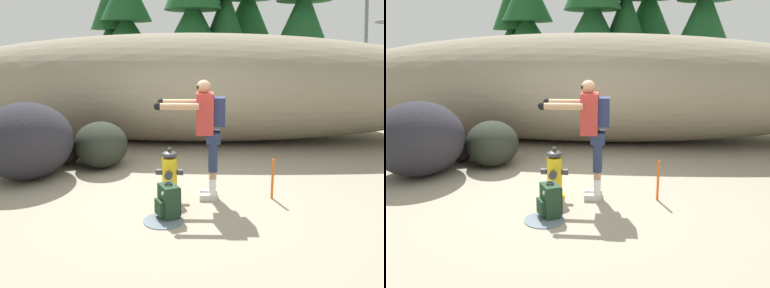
{
  "view_description": "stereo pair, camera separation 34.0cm",
  "coord_description": "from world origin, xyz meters",
  "views": [
    {
      "loc": [
        0.45,
        -5.63,
        2.13
      ],
      "look_at": [
        0.19,
        0.18,
        0.75
      ],
      "focal_mm": 36.88,
      "sensor_mm": 36.0,
      "label": 1
    },
    {
      "loc": [
        0.79,
        -5.6,
        2.13
      ],
      "look_at": [
        0.19,
        0.18,
        0.75
      ],
      "focal_mm": 36.88,
      "sensor_mm": 36.0,
      "label": 2
    }
  ],
  "objects": [
    {
      "name": "pine_tree_far_left",
      "position": [
        -3.23,
        9.33,
        2.58
      ],
      "size": [
        2.2,
        2.2,
        4.71
      ],
      "color": "#47331E",
      "rests_on": "ground_plane"
    },
    {
      "name": "boulder_mid",
      "position": [
        -1.57,
        1.43,
        0.43
      ],
      "size": [
        1.34,
        1.43,
        0.85
      ],
      "primitive_type": "ellipsoid",
      "rotation": [
        0.0,
        0.0,
        5.09
      ],
      "color": "#242A20",
      "rests_on": "ground_plane"
    },
    {
      "name": "pine_tree_far_right",
      "position": [
        1.77,
        9.19,
        3.48
      ],
      "size": [
        2.77,
        2.77,
        6.45
      ],
      "color": "#47331E",
      "rests_on": "ground_plane"
    },
    {
      "name": "ground_plane",
      "position": [
        0.0,
        0.0,
        -0.02
      ],
      "size": [
        56.0,
        56.0,
        0.04
      ],
      "primitive_type": "cube",
      "color": "gray"
    },
    {
      "name": "pine_tree_center",
      "position": [
        -0.11,
        7.72,
        3.03
      ],
      "size": [
        2.9,
        2.9,
        5.64
      ],
      "color": "#47331E",
      "rests_on": "ground_plane"
    },
    {
      "name": "pine_tree_left",
      "position": [
        -2.53,
        8.86,
        2.83
      ],
      "size": [
        2.82,
        2.82,
        5.02
      ],
      "color": "#47331E",
      "rests_on": "ground_plane"
    },
    {
      "name": "pine_tree_right",
      "position": [
        0.95,
        8.18,
        3.4
      ],
      "size": [
        2.02,
        2.02,
        5.94
      ],
      "color": "#47331E",
      "rests_on": "ground_plane"
    },
    {
      "name": "boulder_small",
      "position": [
        -2.3,
        1.61,
        0.23
      ],
      "size": [
        0.73,
        0.81,
        0.45
      ],
      "primitive_type": "ellipsoid",
      "rotation": [
        0.0,
        0.0,
        5.14
      ],
      "color": "black",
      "rests_on": "ground_plane"
    },
    {
      "name": "dirt_embankment",
      "position": [
        0.0,
        3.82,
        1.27
      ],
      "size": [
        13.95,
        3.2,
        2.54
      ],
      "primitive_type": "ellipsoid",
      "color": "gray",
      "rests_on": "ground_plane"
    },
    {
      "name": "utility_worker",
      "position": [
        0.4,
        -0.11,
        1.1
      ],
      "size": [
        0.98,
        0.55,
        1.73
      ],
      "rotation": [
        0.0,
        0.0,
        -3.12
      ],
      "color": "beige",
      "rests_on": "ground_plane"
    },
    {
      "name": "hydrant_water_jet",
      "position": [
        -0.13,
        -0.73,
        0.13
      ],
      "size": [
        0.52,
        0.97,
        0.5
      ],
      "color": "silver",
      "rests_on": "ground_plane"
    },
    {
      "name": "spare_backpack",
      "position": [
        -0.08,
        -0.83,
        0.22
      ],
      "size": [
        0.36,
        0.36,
        0.47
      ],
      "rotation": [
        0.0,
        0.0,
        3.64
      ],
      "color": "#1E3823",
      "rests_on": "ground_plane"
    },
    {
      "name": "boulder_large",
      "position": [
        -2.64,
        0.73,
        0.65
      ],
      "size": [
        1.65,
        1.77,
        1.29
      ],
      "primitive_type": "ellipsoid",
      "rotation": [
        0.0,
        0.0,
        4.63
      ],
      "color": "#25242B",
      "rests_on": "ground_plane"
    },
    {
      "name": "survey_stake",
      "position": [
        1.38,
        -0.09,
        0.3
      ],
      "size": [
        0.04,
        0.04,
        0.6
      ],
      "primitive_type": "cylinder",
      "color": "#E55914",
      "rests_on": "ground_plane"
    },
    {
      "name": "fire_hydrant",
      "position": [
        -0.13,
        -0.13,
        0.35
      ],
      "size": [
        0.4,
        0.35,
        0.76
      ],
      "color": "gold",
      "rests_on": "ground_plane"
    },
    {
      "name": "pine_tree_ridge_end",
      "position": [
        3.31,
        7.29,
        3.2
      ],
      "size": [
        2.59,
        2.59,
        6.12
      ],
      "color": "#47331E",
      "rests_on": "ground_plane"
    }
  ]
}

